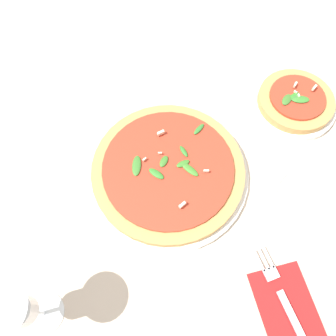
# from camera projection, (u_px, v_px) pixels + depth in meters

# --- Properties ---
(ground_plane) EXTENTS (6.00, 6.00, 0.00)m
(ground_plane) POSITION_uv_depth(u_px,v_px,m) (157.00, 182.00, 0.65)
(ground_plane) COLOR beige
(pizza_arugula_main) EXTENTS (0.32, 0.32, 0.05)m
(pizza_arugula_main) POSITION_uv_depth(u_px,v_px,m) (168.00, 171.00, 0.64)
(pizza_arugula_main) COLOR white
(pizza_arugula_main) RESTS_ON ground_plane
(pizza_personal_side) EXTENTS (0.18, 0.18, 0.05)m
(pizza_personal_side) POSITION_uv_depth(u_px,v_px,m) (295.00, 102.00, 0.71)
(pizza_personal_side) COLOR white
(pizza_personal_side) RESTS_ON ground_plane
(wine_glass) EXTENTS (0.08, 0.08, 0.18)m
(wine_glass) POSITION_uv_depth(u_px,v_px,m) (12.00, 310.00, 0.44)
(wine_glass) COLOR white
(wine_glass) RESTS_ON ground_plane
(napkin) EXTENTS (0.15, 0.11, 0.01)m
(napkin) POSITION_uv_depth(u_px,v_px,m) (288.00, 311.00, 0.54)
(napkin) COLOR #B21E1E
(napkin) RESTS_ON ground_plane
(fork) EXTENTS (0.20, 0.06, 0.00)m
(fork) POSITION_uv_depth(u_px,v_px,m) (287.00, 306.00, 0.54)
(fork) COLOR silver
(fork) RESTS_ON ground_plane
(side_plate_white) EXTENTS (0.17, 0.17, 0.02)m
(side_plate_white) POSITION_uv_depth(u_px,v_px,m) (314.00, 203.00, 0.62)
(side_plate_white) COLOR white
(side_plate_white) RESTS_ON ground_plane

